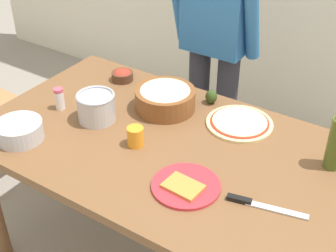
{
  "coord_description": "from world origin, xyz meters",
  "views": [
    {
      "loc": [
        0.91,
        -1.35,
        1.93
      ],
      "look_at": [
        0.0,
        0.05,
        0.81
      ],
      "focal_mm": 50.65,
      "sensor_mm": 36.0,
      "label": 1
    }
  ],
  "objects_px": {
    "popcorn_bowl": "(165,97)",
    "steel_pot": "(96,107)",
    "salt_shaker": "(59,99)",
    "plate_with_slice": "(185,186)",
    "small_sauce_bowl": "(122,75)",
    "dining_table": "(162,158)",
    "avocado": "(211,97)",
    "mixing_bowl_steel": "(19,131)",
    "cup_orange": "(135,136)",
    "chef_knife": "(257,204)",
    "person_cook": "(216,34)",
    "pizza_raw_on_board": "(240,123)"
  },
  "relations": [
    {
      "from": "popcorn_bowl",
      "to": "steel_pot",
      "type": "bearing_deg",
      "value": -130.11
    },
    {
      "from": "popcorn_bowl",
      "to": "salt_shaker",
      "type": "relative_size",
      "value": 2.64
    },
    {
      "from": "plate_with_slice",
      "to": "small_sauce_bowl",
      "type": "height_order",
      "value": "small_sauce_bowl"
    },
    {
      "from": "dining_table",
      "to": "avocado",
      "type": "relative_size",
      "value": 22.86
    },
    {
      "from": "dining_table",
      "to": "mixing_bowl_steel",
      "type": "bearing_deg",
      "value": -148.79
    },
    {
      "from": "plate_with_slice",
      "to": "salt_shaker",
      "type": "height_order",
      "value": "salt_shaker"
    },
    {
      "from": "avocado",
      "to": "popcorn_bowl",
      "type": "bearing_deg",
      "value": -133.76
    },
    {
      "from": "popcorn_bowl",
      "to": "salt_shaker",
      "type": "height_order",
      "value": "popcorn_bowl"
    },
    {
      "from": "mixing_bowl_steel",
      "to": "cup_orange",
      "type": "distance_m",
      "value": 0.5
    },
    {
      "from": "steel_pot",
      "to": "salt_shaker",
      "type": "distance_m",
      "value": 0.21
    },
    {
      "from": "mixing_bowl_steel",
      "to": "salt_shaker",
      "type": "xyz_separation_m",
      "value": [
        -0.03,
        0.27,
        0.01
      ]
    },
    {
      "from": "plate_with_slice",
      "to": "chef_knife",
      "type": "relative_size",
      "value": 0.9
    },
    {
      "from": "mixing_bowl_steel",
      "to": "small_sauce_bowl",
      "type": "distance_m",
      "value": 0.65
    },
    {
      "from": "mixing_bowl_steel",
      "to": "avocado",
      "type": "xyz_separation_m",
      "value": [
        0.54,
        0.7,
        -0.01
      ]
    },
    {
      "from": "person_cook",
      "to": "salt_shaker",
      "type": "relative_size",
      "value": 15.28
    },
    {
      "from": "small_sauce_bowl",
      "to": "avocado",
      "type": "height_order",
      "value": "avocado"
    },
    {
      "from": "dining_table",
      "to": "cup_orange",
      "type": "xyz_separation_m",
      "value": [
        -0.08,
        -0.08,
        0.13
      ]
    },
    {
      "from": "plate_with_slice",
      "to": "steel_pot",
      "type": "bearing_deg",
      "value": 162.82
    },
    {
      "from": "mixing_bowl_steel",
      "to": "steel_pot",
      "type": "relative_size",
      "value": 1.15
    },
    {
      "from": "pizza_raw_on_board",
      "to": "small_sauce_bowl",
      "type": "height_order",
      "value": "small_sauce_bowl"
    },
    {
      "from": "popcorn_bowl",
      "to": "small_sauce_bowl",
      "type": "bearing_deg",
      "value": 161.59
    },
    {
      "from": "mixing_bowl_steel",
      "to": "person_cook",
      "type": "bearing_deg",
      "value": 71.65
    },
    {
      "from": "mixing_bowl_steel",
      "to": "steel_pot",
      "type": "xyz_separation_m",
      "value": [
        0.18,
        0.29,
        0.03
      ]
    },
    {
      "from": "steel_pot",
      "to": "cup_orange",
      "type": "height_order",
      "value": "steel_pot"
    },
    {
      "from": "mixing_bowl_steel",
      "to": "salt_shaker",
      "type": "height_order",
      "value": "salt_shaker"
    },
    {
      "from": "salt_shaker",
      "to": "popcorn_bowl",
      "type": "bearing_deg",
      "value": 33.03
    },
    {
      "from": "popcorn_bowl",
      "to": "avocado",
      "type": "xyz_separation_m",
      "value": [
        0.16,
        0.16,
        -0.03
      ]
    },
    {
      "from": "steel_pot",
      "to": "cup_orange",
      "type": "bearing_deg",
      "value": -13.37
    },
    {
      "from": "plate_with_slice",
      "to": "avocado",
      "type": "xyz_separation_m",
      "value": [
        -0.21,
        0.58,
        0.03
      ]
    },
    {
      "from": "pizza_raw_on_board",
      "to": "chef_knife",
      "type": "relative_size",
      "value": 1.03
    },
    {
      "from": "avocado",
      "to": "steel_pot",
      "type": "bearing_deg",
      "value": -131.62
    },
    {
      "from": "pizza_raw_on_board",
      "to": "mixing_bowl_steel",
      "type": "xyz_separation_m",
      "value": [
        -0.73,
        -0.61,
        0.03
      ]
    },
    {
      "from": "dining_table",
      "to": "person_cook",
      "type": "height_order",
      "value": "person_cook"
    },
    {
      "from": "dining_table",
      "to": "steel_pot",
      "type": "xyz_separation_m",
      "value": [
        -0.34,
        -0.02,
        0.16
      ]
    },
    {
      "from": "steel_pot",
      "to": "small_sauce_bowl",
      "type": "bearing_deg",
      "value": 110.35
    },
    {
      "from": "pizza_raw_on_board",
      "to": "cup_orange",
      "type": "xyz_separation_m",
      "value": [
        -0.3,
        -0.38,
        0.03
      ]
    },
    {
      "from": "plate_with_slice",
      "to": "steel_pot",
      "type": "distance_m",
      "value": 0.61
    },
    {
      "from": "salt_shaker",
      "to": "chef_knife",
      "type": "height_order",
      "value": "salt_shaker"
    },
    {
      "from": "salt_shaker",
      "to": "mixing_bowl_steel",
      "type": "bearing_deg",
      "value": -83.84
    },
    {
      "from": "salt_shaker",
      "to": "cup_orange",
      "type": "bearing_deg",
      "value": -4.86
    },
    {
      "from": "small_sauce_bowl",
      "to": "chef_knife",
      "type": "height_order",
      "value": "small_sauce_bowl"
    },
    {
      "from": "pizza_raw_on_board",
      "to": "salt_shaker",
      "type": "bearing_deg",
      "value": -156.22
    },
    {
      "from": "salt_shaker",
      "to": "avocado",
      "type": "relative_size",
      "value": 1.51
    },
    {
      "from": "person_cook",
      "to": "avocado",
      "type": "distance_m",
      "value": 0.43
    },
    {
      "from": "popcorn_bowl",
      "to": "cup_orange",
      "type": "xyz_separation_m",
      "value": [
        0.06,
        -0.31,
        -0.02
      ]
    },
    {
      "from": "small_sauce_bowl",
      "to": "chef_knife",
      "type": "relative_size",
      "value": 0.38
    },
    {
      "from": "chef_knife",
      "to": "avocado",
      "type": "relative_size",
      "value": 4.12
    },
    {
      "from": "steel_pot",
      "to": "salt_shaker",
      "type": "relative_size",
      "value": 1.64
    },
    {
      "from": "mixing_bowl_steel",
      "to": "popcorn_bowl",
      "type": "bearing_deg",
      "value": 54.68
    },
    {
      "from": "cup_orange",
      "to": "salt_shaker",
      "type": "height_order",
      "value": "salt_shaker"
    }
  ]
}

